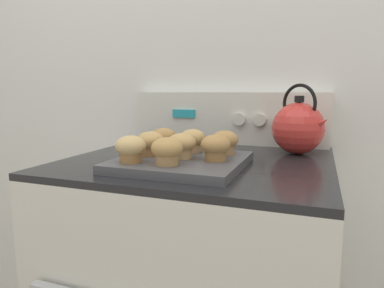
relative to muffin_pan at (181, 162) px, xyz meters
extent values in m
cube|color=silver|center=(0.01, 0.48, 0.26)|extent=(8.00, 0.05, 2.40)
cube|color=black|center=(0.01, 0.12, -0.02)|extent=(0.73, 0.67, 0.02)
cube|color=silver|center=(0.01, 0.43, 0.08)|extent=(0.72, 0.05, 0.19)
cube|color=teal|center=(-0.15, 0.40, 0.10)|extent=(0.09, 0.01, 0.03)
cylinder|color=silver|center=(0.06, 0.39, 0.08)|extent=(0.04, 0.02, 0.04)
cylinder|color=silver|center=(0.14, 0.39, 0.08)|extent=(0.04, 0.02, 0.04)
cylinder|color=silver|center=(0.21, 0.39, 0.08)|extent=(0.04, 0.02, 0.04)
cylinder|color=silver|center=(0.28, 0.39, 0.08)|extent=(0.04, 0.02, 0.04)
cube|color=#4C4C51|center=(0.00, 0.00, 0.00)|extent=(0.32, 0.32, 0.02)
cylinder|color=olive|center=(-0.09, -0.09, 0.03)|extent=(0.05, 0.05, 0.03)
ellipsoid|color=tan|center=(-0.09, -0.09, 0.05)|extent=(0.07, 0.07, 0.05)
cylinder|color=#A37A4C|center=(0.00, -0.09, 0.03)|extent=(0.05, 0.05, 0.03)
ellipsoid|color=tan|center=(0.00, -0.09, 0.05)|extent=(0.07, 0.07, 0.05)
cylinder|color=olive|center=(-0.09, 0.00, 0.03)|extent=(0.05, 0.05, 0.03)
ellipsoid|color=tan|center=(-0.09, 0.00, 0.05)|extent=(0.07, 0.07, 0.05)
cylinder|color=tan|center=(0.00, 0.00, 0.03)|extent=(0.05, 0.05, 0.03)
ellipsoid|color=tan|center=(0.00, 0.00, 0.05)|extent=(0.07, 0.07, 0.05)
cylinder|color=olive|center=(0.09, 0.00, 0.03)|extent=(0.05, 0.05, 0.03)
ellipsoid|color=#B2844C|center=(0.09, 0.00, 0.05)|extent=(0.07, 0.07, 0.05)
cylinder|color=tan|center=(-0.09, 0.09, 0.03)|extent=(0.05, 0.05, 0.03)
ellipsoid|color=#B2844C|center=(-0.09, 0.09, 0.05)|extent=(0.07, 0.07, 0.05)
cylinder|color=tan|center=(0.00, 0.09, 0.03)|extent=(0.05, 0.05, 0.03)
ellipsoid|color=tan|center=(0.00, 0.09, 0.05)|extent=(0.07, 0.07, 0.05)
cylinder|color=#A37A4C|center=(0.09, 0.09, 0.03)|extent=(0.05, 0.05, 0.03)
ellipsoid|color=#B2844C|center=(0.09, 0.09, 0.05)|extent=(0.07, 0.07, 0.05)
sphere|color=red|center=(0.27, 0.29, 0.07)|extent=(0.16, 0.16, 0.16)
cylinder|color=black|center=(0.27, 0.29, 0.16)|extent=(0.03, 0.03, 0.02)
cone|color=red|center=(0.33, 0.25, 0.09)|extent=(0.08, 0.07, 0.06)
torus|color=black|center=(0.27, 0.29, 0.14)|extent=(0.11, 0.08, 0.12)
camera|label=1|loc=(0.33, -0.80, 0.18)|focal=32.00mm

